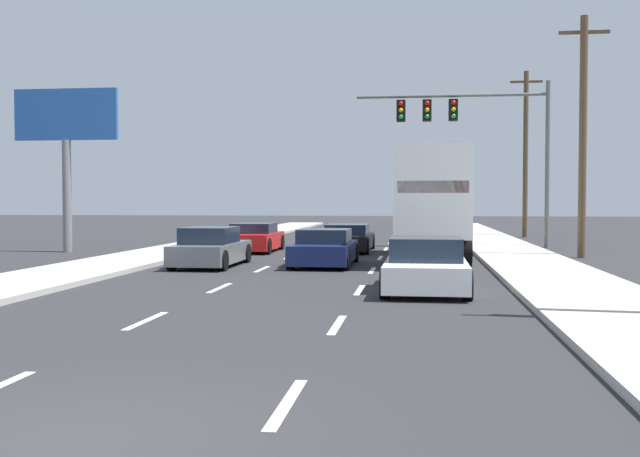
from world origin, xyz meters
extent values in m
plane|color=#2B2B2D|center=(0.00, 25.00, 0.00)|extent=(140.00, 140.00, 0.00)
cube|color=#B2AFA8|center=(6.74, 20.00, 0.07)|extent=(2.98, 80.00, 0.14)
cube|color=#B2AFA8|center=(-6.74, 20.00, 0.07)|extent=(2.98, 80.00, 0.14)
cube|color=silver|center=(-1.70, 6.43, 0.00)|extent=(0.14, 2.00, 0.01)
cube|color=silver|center=(-1.70, 11.43, 0.00)|extent=(0.14, 2.00, 0.01)
cube|color=silver|center=(-1.70, 16.43, 0.00)|extent=(0.14, 2.00, 0.01)
cube|color=silver|center=(-1.70, 21.43, 0.00)|extent=(0.14, 2.00, 0.01)
cube|color=silver|center=(-1.70, 26.43, 0.00)|extent=(0.14, 2.00, 0.01)
cube|color=silver|center=(-1.70, 31.43, 0.00)|extent=(0.14, 2.00, 0.01)
cube|color=silver|center=(-1.70, 36.43, 0.00)|extent=(0.14, 2.00, 0.01)
cube|color=silver|center=(-1.70, 41.43, 0.00)|extent=(0.14, 2.00, 0.01)
cube|color=silver|center=(-1.70, 46.43, 0.00)|extent=(0.14, 2.00, 0.01)
cube|color=silver|center=(-1.70, 51.43, 0.00)|extent=(0.14, 2.00, 0.01)
cube|color=silver|center=(1.70, 1.43, 0.00)|extent=(0.14, 2.00, 0.01)
cube|color=silver|center=(1.70, 6.43, 0.00)|extent=(0.14, 2.00, 0.01)
cube|color=silver|center=(1.70, 11.43, 0.00)|extent=(0.14, 2.00, 0.01)
cube|color=silver|center=(1.70, 16.43, 0.00)|extent=(0.14, 2.00, 0.01)
cube|color=silver|center=(1.70, 21.43, 0.00)|extent=(0.14, 2.00, 0.01)
cube|color=silver|center=(1.70, 26.43, 0.00)|extent=(0.14, 2.00, 0.01)
cube|color=silver|center=(1.70, 31.43, 0.00)|extent=(0.14, 2.00, 0.01)
cube|color=silver|center=(1.70, 36.43, 0.00)|extent=(0.14, 2.00, 0.01)
cube|color=silver|center=(1.70, 41.43, 0.00)|extent=(0.14, 2.00, 0.01)
cube|color=silver|center=(1.70, 46.43, 0.00)|extent=(0.14, 2.00, 0.01)
cube|color=silver|center=(1.70, 51.43, 0.00)|extent=(0.14, 2.00, 0.01)
cube|color=red|center=(-3.63, 24.08, 0.46)|extent=(1.86, 4.10, 0.64)
cube|color=#192333|center=(-3.63, 24.05, 0.98)|extent=(1.63, 2.04, 0.41)
cylinder|color=black|center=(-4.49, 25.57, 0.32)|extent=(0.22, 0.64, 0.64)
cylinder|color=black|center=(-2.78, 25.58, 0.32)|extent=(0.22, 0.64, 0.64)
cylinder|color=black|center=(-4.48, 22.58, 0.32)|extent=(0.22, 0.64, 0.64)
cylinder|color=black|center=(-2.76, 22.59, 0.32)|extent=(0.22, 0.64, 0.64)
cube|color=slate|center=(-3.53, 17.22, 0.45)|extent=(1.72, 4.21, 0.61)
cube|color=#192333|center=(-3.53, 17.05, 1.01)|extent=(1.51, 2.03, 0.52)
cylinder|color=black|center=(-4.33, 18.78, 0.32)|extent=(0.22, 0.64, 0.64)
cylinder|color=black|center=(-2.73, 18.78, 0.32)|extent=(0.22, 0.64, 0.64)
cylinder|color=black|center=(-4.33, 15.67, 0.32)|extent=(0.22, 0.64, 0.64)
cylinder|color=black|center=(-2.74, 15.67, 0.32)|extent=(0.22, 0.64, 0.64)
cube|color=black|center=(0.20, 24.78, 0.42)|extent=(1.92, 4.51, 0.57)
cube|color=#192333|center=(0.20, 24.58, 0.92)|extent=(1.67, 2.22, 0.43)
cylinder|color=black|center=(-0.66, 26.49, 0.32)|extent=(0.23, 0.64, 0.64)
cylinder|color=black|center=(1.10, 26.47, 0.32)|extent=(0.23, 0.64, 0.64)
cylinder|color=black|center=(-0.69, 23.10, 0.32)|extent=(0.23, 0.64, 0.64)
cylinder|color=black|center=(1.06, 23.08, 0.32)|extent=(0.23, 0.64, 0.64)
cube|color=#141E4C|center=(0.07, 17.92, 0.44)|extent=(1.85, 4.26, 0.61)
cube|color=#192333|center=(0.07, 17.83, 0.97)|extent=(1.61, 1.87, 0.45)
cylinder|color=black|center=(-0.77, 19.50, 0.32)|extent=(0.22, 0.64, 0.64)
cylinder|color=black|center=(0.93, 19.49, 0.32)|extent=(0.22, 0.64, 0.64)
cylinder|color=black|center=(-0.79, 16.34, 0.32)|extent=(0.22, 0.64, 0.64)
cylinder|color=black|center=(0.91, 16.33, 0.32)|extent=(0.22, 0.64, 0.64)
cube|color=white|center=(3.54, 19.64, 2.38)|extent=(2.40, 7.17, 2.86)
cube|color=red|center=(3.50, 16.08, 2.52)|extent=(2.10, 0.06, 0.36)
cube|color=#B7BABF|center=(3.58, 24.34, 1.45)|extent=(2.26, 2.27, 2.30)
cylinder|color=black|center=(2.47, 24.35, 0.48)|extent=(0.31, 0.96, 0.96)
cylinder|color=black|center=(4.70, 24.33, 0.48)|extent=(0.31, 0.96, 0.96)
cylinder|color=black|center=(2.41, 18.22, 0.48)|extent=(0.31, 0.96, 0.96)
cylinder|color=black|center=(4.64, 18.20, 0.48)|extent=(0.31, 0.96, 0.96)
cube|color=white|center=(3.26, 11.48, 0.43)|extent=(1.91, 4.30, 0.58)
cube|color=#192333|center=(3.26, 11.51, 0.99)|extent=(1.66, 2.06, 0.54)
cylinder|color=black|center=(2.40, 13.08, 0.32)|extent=(0.23, 0.64, 0.64)
cylinder|color=black|center=(4.14, 13.06, 0.32)|extent=(0.23, 0.64, 0.64)
cylinder|color=black|center=(2.37, 9.90, 0.32)|extent=(0.23, 0.64, 0.64)
cylinder|color=black|center=(4.11, 9.88, 0.32)|extent=(0.23, 0.64, 0.64)
cylinder|color=#595B56|center=(8.78, 28.30, 3.72)|extent=(0.20, 0.20, 7.43)
cylinder|color=#595B56|center=(4.53, 28.30, 6.84)|extent=(8.52, 0.14, 0.14)
cube|color=black|center=(4.63, 28.30, 6.19)|extent=(0.40, 0.56, 0.95)
sphere|color=red|center=(4.63, 27.99, 6.49)|extent=(0.20, 0.20, 0.20)
sphere|color=orange|center=(4.63, 27.99, 6.19)|extent=(0.20, 0.20, 0.20)
sphere|color=green|center=(4.63, 27.99, 5.89)|extent=(0.20, 0.20, 0.20)
cube|color=black|center=(3.46, 28.30, 6.19)|extent=(0.40, 0.56, 0.95)
sphere|color=red|center=(3.46, 27.99, 6.49)|extent=(0.20, 0.20, 0.20)
sphere|color=orange|center=(3.46, 27.99, 6.19)|extent=(0.20, 0.20, 0.20)
sphere|color=green|center=(3.46, 27.99, 5.89)|extent=(0.20, 0.20, 0.20)
cube|color=black|center=(2.29, 28.30, 6.19)|extent=(0.40, 0.56, 0.95)
sphere|color=red|center=(2.29, 27.99, 6.49)|extent=(0.20, 0.20, 0.20)
sphere|color=orange|center=(2.29, 27.99, 6.19)|extent=(0.20, 0.20, 0.20)
sphere|color=green|center=(2.29, 27.99, 5.89)|extent=(0.20, 0.20, 0.20)
cylinder|color=brown|center=(9.06, 22.40, 4.43)|extent=(0.28, 0.28, 8.85)
cube|color=brown|center=(9.06, 22.40, 8.25)|extent=(1.80, 0.12, 0.12)
cylinder|color=brown|center=(9.15, 37.85, 4.73)|extent=(0.28, 0.28, 9.45)
cube|color=brown|center=(9.15, 37.85, 8.85)|extent=(1.80, 0.12, 0.12)
cylinder|color=slate|center=(-11.17, 22.90, 2.29)|extent=(0.36, 0.36, 4.58)
cube|color=#2659A5|center=(-11.17, 22.90, 5.62)|extent=(4.37, 0.20, 2.08)
camera|label=1|loc=(3.05, -6.29, 2.13)|focal=42.27mm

